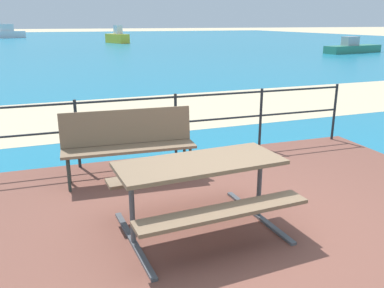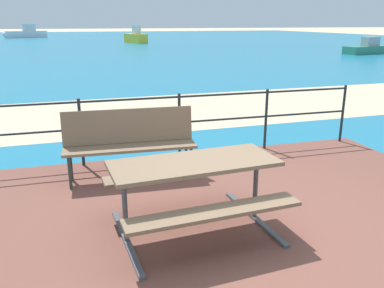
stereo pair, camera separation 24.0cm
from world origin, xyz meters
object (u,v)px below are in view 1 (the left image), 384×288
picnic_table (200,179)px  boat_mid (116,37)px  boat_near (3,34)px  park_bench (128,139)px  boat_far (353,48)px

picnic_table → boat_mid: boat_mid is taller
boat_near → picnic_table: bearing=79.5°
park_bench → boat_mid: (5.52, 36.37, -0.08)m
park_bench → boat_far: bearing=46.4°
park_bench → boat_near: size_ratio=0.31×
picnic_table → boat_far: size_ratio=0.33×
boat_near → boat_far: size_ratio=1.07×
boat_far → boat_mid: bearing=114.1°
picnic_table → boat_far: 27.03m
picnic_table → park_bench: (-0.41, 1.64, -0.00)m
boat_mid → boat_near: bearing=14.7°
boat_near → boat_far: 43.01m
park_bench → boat_near: 53.24m
park_bench → boat_near: boat_near is taller
boat_near → boat_mid: size_ratio=1.54×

